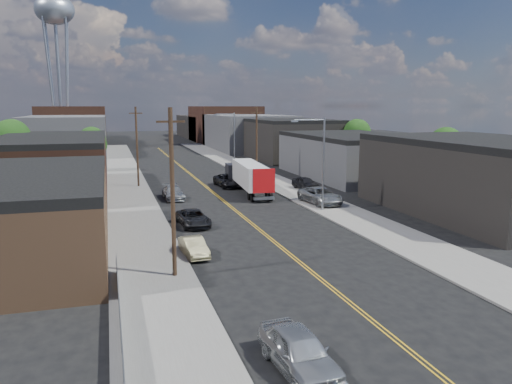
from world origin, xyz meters
TOP-DOWN VIEW (x-y plane):
  - ground at (0.00, 60.00)m, footprint 260.00×260.00m
  - centerline at (0.00, 45.00)m, footprint 0.32×120.00m
  - sidewalk_left at (-9.50, 45.00)m, footprint 5.00×140.00m
  - sidewalk_right at (9.50, 45.00)m, footprint 5.00×140.00m
  - warehouse_tan at (-18.00, 18.00)m, footprint 12.00×22.00m
  - warehouse_brown at (-18.00, 44.00)m, footprint 12.00×26.00m
  - industrial_right_a at (21.99, 20.00)m, footprint 14.00×22.00m
  - industrial_right_b at (22.00, 46.00)m, footprint 14.00×24.00m
  - industrial_right_c at (22.00, 72.00)m, footprint 14.00×22.00m
  - skyline_left_a at (-20.00, 95.00)m, footprint 16.00×30.00m
  - skyline_right_a at (20.00, 95.00)m, footprint 16.00×30.00m
  - skyline_left_b at (-20.00, 120.00)m, footprint 16.00×26.00m
  - skyline_right_b at (20.00, 120.00)m, footprint 16.00×26.00m
  - skyline_left_c at (-20.00, 140.00)m, footprint 16.00×40.00m
  - skyline_right_c at (20.00, 140.00)m, footprint 16.00×40.00m
  - water_tower at (-22.00, 110.00)m, footprint 9.00×9.00m
  - streetlight_near at (7.60, 25.00)m, footprint 3.39×0.25m
  - streetlight_far at (7.60, 60.00)m, footprint 3.39×0.25m
  - utility_pole_left_near at (-8.20, 10.00)m, footprint 1.60×0.26m
  - utility_pole_left_far at (-8.20, 45.00)m, footprint 1.60×0.26m
  - utility_pole_right at (8.20, 48.00)m, footprint 1.60×0.26m
  - chainlink_fence at (-11.50, 3.50)m, footprint 0.05×16.00m
  - tree_left_mid at (-23.94, 55.00)m, footprint 5.10×5.04m
  - tree_left_far at (-13.94, 62.00)m, footprint 4.35×4.20m
  - tree_right_near at (30.06, 36.00)m, footprint 4.60×4.48m
  - tree_right_far at (30.06, 60.00)m, footprint 4.85×4.76m
  - semi_truck at (3.81, 37.41)m, footprint 3.22×14.02m
  - car_left_a at (-5.00, -2.00)m, footprint 2.27×4.90m
  - car_left_b at (-6.40, 13.97)m, footprint 1.68×3.97m
  - car_left_c at (-5.00, 22.59)m, footprint 2.59×5.06m
  - car_left_d at (-5.07, 35.48)m, footprint 2.14×5.03m
  - car_right_lot_a at (9.09, 28.00)m, footprint 3.33×6.17m
  - car_right_lot_c at (11.00, 36.75)m, footprint 2.42×4.62m
  - car_ahead_truck at (2.71, 42.00)m, footprint 3.07×5.96m

SIDE VIEW (x-z plane):
  - ground at x=0.00m, z-range 0.00..0.00m
  - centerline at x=0.00m, z-range 0.00..0.01m
  - sidewalk_left at x=-9.50m, z-range 0.00..0.15m
  - sidewalk_right at x=9.50m, z-range 0.00..0.15m
  - car_left_b at x=-6.40m, z-range 0.00..1.27m
  - chainlink_fence at x=-11.50m, z-range 0.04..1.27m
  - car_left_c at x=-5.00m, z-range 0.00..1.37m
  - car_left_d at x=-5.07m, z-range 0.00..1.44m
  - car_ahead_truck at x=2.71m, z-range 0.00..1.61m
  - car_left_a at x=-5.00m, z-range 0.00..1.63m
  - car_right_lot_c at x=11.00m, z-range 0.15..1.65m
  - car_right_lot_a at x=9.09m, z-range 0.15..1.80m
  - semi_truck at x=3.81m, z-range 0.25..3.87m
  - warehouse_tan at x=-18.00m, z-range 0.00..5.60m
  - industrial_right_b at x=22.00m, z-range 0.00..6.10m
  - warehouse_brown at x=-18.00m, z-range 0.00..6.60m
  - skyline_left_c at x=-20.00m, z-range 0.00..7.00m
  - skyline_right_c at x=20.00m, z-range 0.00..7.00m
  - industrial_right_a at x=21.99m, z-range 0.00..7.10m
  - industrial_right_c at x=22.00m, z-range 0.00..7.60m
  - skyline_left_a at x=-20.00m, z-range 0.00..8.00m
  - skyline_right_a at x=20.00m, z-range 0.00..8.00m
  - tree_left_far at x=-13.94m, z-range 1.08..8.05m
  - tree_right_near at x=30.06m, z-range 1.15..8.59m
  - skyline_left_b at x=-20.00m, z-range 0.00..10.00m
  - skyline_right_b at x=20.00m, z-range 0.00..10.00m
  - utility_pole_left_near at x=-8.20m, z-range 0.14..10.14m
  - utility_pole_left_far at x=-8.20m, z-range 0.14..10.14m
  - utility_pole_right at x=8.20m, z-range 0.14..10.14m
  - tree_right_far at x=30.06m, z-range 1.22..9.13m
  - streetlight_near at x=7.60m, z-range 0.83..9.83m
  - streetlight_far at x=7.60m, z-range 0.83..9.83m
  - tree_left_mid at x=-23.94m, z-range 1.30..9.67m
  - water_tower at x=-22.00m, z-range 12.20..49.10m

